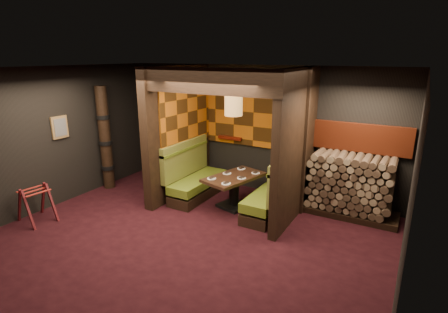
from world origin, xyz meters
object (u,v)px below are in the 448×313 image
Objects in this scene: booth_bench_right at (274,195)px; totem_column at (105,139)px; booth_bench_left at (194,179)px; firewood_stack at (353,186)px; dining_table at (234,187)px; luggage_rack at (36,203)px; pendant_lamp at (234,104)px.

totem_column is (-3.98, -0.55, 0.79)m from booth_bench_right.
booth_bench_left is 0.92× the size of firewood_stack.
firewood_stack is at bearing 27.35° from booth_bench_right.
totem_column is 1.39× the size of firewood_stack.
dining_table is 0.60× the size of totem_column.
luggage_rack is at bearing -140.72° from dining_table.
firewood_stack reaches higher than booth_bench_left.
booth_bench_right is 2.13× the size of luggage_rack.
dining_table is at bearing -4.43° from booth_bench_left.
totem_column is at bearing -165.25° from booth_bench_left.
booth_bench_left and booth_bench_right have the same top height.
booth_bench_right is 0.67× the size of totem_column.
pendant_lamp reaches higher than booth_bench_right.
booth_bench_right is 1.74× the size of pendant_lamp.
booth_bench_left is 0.67× the size of totem_column.
booth_bench_right is (1.89, 0.00, 0.00)m from booth_bench_left.
firewood_stack is (2.20, 0.83, -1.54)m from pendant_lamp.
pendant_lamp is at bearing -159.29° from firewood_stack.
totem_column is (-0.18, 1.95, 0.81)m from luggage_rack.
booth_bench_left is at bearing -167.83° from firewood_stack.
dining_table is 3.26m from totem_column.
booth_bench_left reaches higher than luggage_rack.
dining_table is at bearing -174.51° from booth_bench_right.
pendant_lamp is at bearing -7.14° from booth_bench_left.
luggage_rack is at bearing -141.31° from pendant_lamp.
totem_column reaches higher than booth_bench_left.
firewood_stack is at bearing 20.71° from pendant_lamp.
firewood_stack is (2.20, 0.78, 0.16)m from dining_table.
dining_table is at bearing 8.50° from totem_column.
booth_bench_left is 1.00× the size of booth_bench_right.
pendant_lamp is (1.05, -0.13, 1.75)m from booth_bench_left.
booth_bench_left is 2.30m from totem_column.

